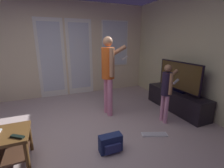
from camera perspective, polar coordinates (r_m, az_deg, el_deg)
ground_plane at (r=2.77m, az=-15.11°, el=-20.12°), size 5.59×5.01×0.02m
wall_back_with_doors at (r=4.74m, az=-19.14°, el=11.09°), size 5.59×0.09×2.62m
wall_right_plain at (r=3.73m, az=30.76°, el=9.03°), size 0.06×5.01×2.59m
tv_stand at (r=3.99m, az=21.87°, el=-5.46°), size 0.41×1.57×0.45m
flat_screen_tv at (r=3.84m, az=22.66°, el=2.46°), size 0.08×1.16×0.67m
person_adult at (r=3.30m, az=-1.20°, el=5.18°), size 0.69×0.48×1.64m
person_child at (r=3.20m, az=18.81°, el=-1.52°), size 0.48×0.31×1.14m
backpack at (r=2.48m, az=-0.46°, el=-20.41°), size 0.33×0.18×0.26m
loose_keyboard at (r=2.97m, az=14.83°, el=-16.91°), size 0.46×0.28×0.02m
tv_remote_black at (r=2.29m, az=-30.56°, el=-15.78°), size 0.17×0.14×0.02m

